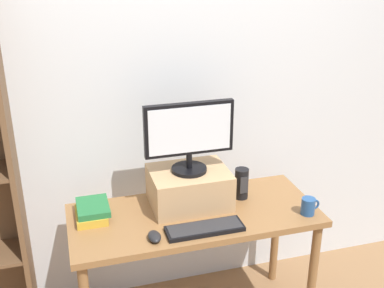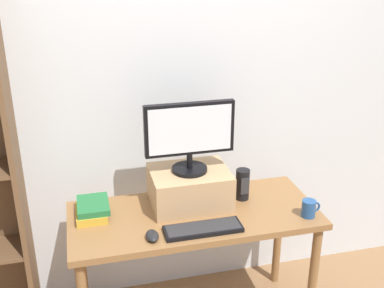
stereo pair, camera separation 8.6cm
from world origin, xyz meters
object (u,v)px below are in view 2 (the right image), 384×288
keyboard (204,229)px  computer_mouse (152,236)px  desk (194,227)px  computer_monitor (189,134)px  coffee_mug (309,208)px  desk_speaker (242,184)px  book_stack (92,210)px  riser_box (189,187)px

keyboard → computer_mouse: size_ratio=3.85×
desk → computer_monitor: 0.52m
coffee_mug → desk_speaker: bearing=136.1°
computer_monitor → book_stack: 0.66m
riser_box → desk: bearing=-89.1°
riser_box → desk_speaker: size_ratio=2.38×
computer_mouse → book_stack: bearing=133.4°
riser_box → coffee_mug: riser_box is taller
desk → riser_box: 0.22m
book_stack → desk_speaker: (0.84, -0.01, 0.05)m
coffee_mug → desk_speaker: desk_speaker is taller
desk → computer_mouse: 0.34m
computer_monitor → desk_speaker: computer_monitor is taller
computer_monitor → keyboard: (0.01, -0.29, -0.41)m
desk_speaker → desk: bearing=-164.1°
keyboard → computer_mouse: 0.27m
desk → keyboard: size_ratio=3.37×
desk → computer_mouse: bearing=-143.6°
desk_speaker → keyboard: bearing=-137.8°
computer_monitor → computer_mouse: size_ratio=4.65×
computer_mouse → keyboard: bearing=1.7°
computer_mouse → desk_speaker: desk_speaker is taller
computer_monitor → keyboard: bearing=-88.8°
riser_box → computer_monitor: 0.32m
desk → keyboard: (0.00, -0.19, 0.11)m
riser_box → book_stack: (-0.54, -0.01, -0.06)m
computer_mouse → coffee_mug: 0.85m
keyboard → desk_speaker: (0.30, 0.27, 0.08)m
computer_monitor → riser_box: bearing=90.0°
book_stack → desk_speaker: desk_speaker is taller
riser_box → computer_mouse: (-0.26, -0.30, -0.08)m
riser_box → coffee_mug: bearing=-25.9°
keyboard → coffee_mug: coffee_mug is taller
desk → computer_monitor: bearing=90.9°
computer_monitor → book_stack: computer_monitor is taller
book_stack → desk_speaker: 0.84m
keyboard → desk_speaker: size_ratio=2.22×
riser_box → book_stack: riser_box is taller
computer_monitor → coffee_mug: (0.59, -0.28, -0.37)m
computer_mouse → coffee_mug: (0.85, 0.01, 0.03)m
coffee_mug → desk: bearing=162.6°
desk → keyboard: 0.21m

